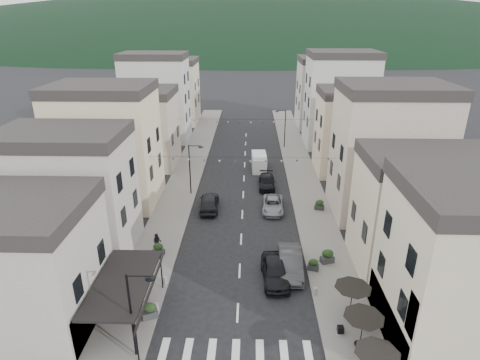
% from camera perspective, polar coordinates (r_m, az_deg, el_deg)
% --- Properties ---
extents(sidewalk_left, '(4.00, 76.00, 0.12)m').
position_cam_1_polar(sidewalk_left, '(52.83, -7.57, 0.78)').
color(sidewalk_left, slate).
rests_on(sidewalk_left, ground).
extents(sidewalk_right, '(4.00, 76.00, 0.12)m').
position_cam_1_polar(sidewalk_right, '(52.61, 8.79, 0.61)').
color(sidewalk_right, slate).
rests_on(sidewalk_right, ground).
extents(hill_backdrop, '(640.00, 360.00, 70.00)m').
position_cam_1_polar(hill_backdrop, '(317.06, 1.50, 18.95)').
color(hill_backdrop, black).
rests_on(hill_backdrop, ground).
extents(boutique_building, '(12.00, 8.00, 8.00)m').
position_cam_1_polar(boutique_building, '(31.03, -30.99, -10.91)').
color(boutique_building, '#A6A298').
rests_on(boutique_building, ground).
extents(bistro_building, '(10.00, 8.00, 10.00)m').
position_cam_1_polar(bistro_building, '(28.54, 30.68, -11.40)').
color(bistro_building, beige).
rests_on(bistro_building, ground).
extents(boutique_awning, '(3.77, 7.50, 3.28)m').
position_cam_1_polar(boutique_awning, '(28.11, -15.82, -13.94)').
color(boutique_awning, black).
rests_on(boutique_awning, ground).
extents(buildings_row_left, '(10.20, 54.16, 14.00)m').
position_cam_1_polar(buildings_row_left, '(57.87, -13.95, 8.54)').
color(buildings_row_left, '#A6A298').
rests_on(buildings_row_left, ground).
extents(buildings_row_right, '(10.20, 54.16, 14.50)m').
position_cam_1_polar(buildings_row_right, '(56.34, 15.77, 8.19)').
color(buildings_row_right, beige).
rests_on(buildings_row_right, ground).
extents(cafe_terrace, '(2.50, 8.10, 2.53)m').
position_cam_1_polar(cafe_terrace, '(26.64, 17.14, -18.54)').
color(cafe_terrace, black).
rests_on(cafe_terrace, ground).
extents(streetlamp_left_near, '(1.70, 0.56, 6.00)m').
position_cam_1_polar(streetlamp_left_near, '(25.12, -14.71, -17.12)').
color(streetlamp_left_near, black).
rests_on(streetlamp_left_near, ground).
extents(streetlamp_left_far, '(1.70, 0.56, 6.00)m').
position_cam_1_polar(streetlamp_left_far, '(45.75, -6.84, 2.22)').
color(streetlamp_left_far, black).
rests_on(streetlamp_left_far, ground).
extents(streetlamp_right_far, '(1.70, 0.56, 6.00)m').
position_cam_1_polar(streetlamp_right_far, '(62.67, 6.18, 7.82)').
color(streetlamp_right_far, black).
rests_on(streetlamp_right_far, ground).
extents(bollards, '(11.66, 10.26, 0.60)m').
position_cam_1_polar(bollards, '(29.04, -0.38, -18.36)').
color(bollards, gray).
rests_on(bollards, ground).
extents(bunting_near, '(19.00, 0.28, 0.62)m').
position_cam_1_polar(bunting_near, '(40.85, 0.38, 2.79)').
color(bunting_near, black).
rests_on(bunting_near, ground).
extents(bunting_far, '(19.00, 0.28, 0.62)m').
position_cam_1_polar(bunting_far, '(56.17, 0.73, 8.29)').
color(bunting_far, black).
rests_on(bunting_far, ground).
extents(parked_car_a, '(2.32, 5.04, 1.67)m').
position_cam_1_polar(parked_car_a, '(32.26, 4.99, -12.78)').
color(parked_car_a, black).
rests_on(parked_car_a, ground).
extents(parked_car_b, '(1.91, 5.25, 1.72)m').
position_cam_1_polar(parked_car_b, '(33.29, 7.17, -11.59)').
color(parked_car_b, '#38383A').
rests_on(parked_car_b, ground).
extents(parked_car_c, '(2.42, 4.85, 1.32)m').
position_cam_1_polar(parked_car_c, '(42.90, 4.69, -3.52)').
color(parked_car_c, gray).
rests_on(parked_car_c, ground).
extents(parked_car_d, '(1.95, 4.75, 1.38)m').
position_cam_1_polar(parked_car_d, '(48.51, 3.83, -0.28)').
color(parked_car_d, black).
rests_on(parked_car_d, ground).
extents(parked_car_e, '(2.19, 5.04, 1.69)m').
position_cam_1_polar(parked_car_e, '(43.04, -4.42, -3.16)').
color(parked_car_e, black).
rests_on(parked_car_e, ground).
extents(delivery_van, '(2.02, 4.79, 2.27)m').
position_cam_1_polar(delivery_van, '(54.12, 2.73, 2.68)').
color(delivery_van, silver).
rests_on(delivery_van, ground).
extents(pedestrian_a, '(0.69, 0.58, 1.61)m').
position_cam_1_polar(pedestrian_a, '(34.22, -13.10, -10.89)').
color(pedestrian_a, black).
rests_on(pedestrian_a, sidewalk_left).
extents(pedestrian_b, '(0.78, 0.61, 1.60)m').
position_cam_1_polar(pedestrian_b, '(36.37, -11.69, -8.61)').
color(pedestrian_b, black).
rests_on(pedestrian_b, sidewalk_left).
extents(planter_la, '(1.20, 0.95, 1.19)m').
position_cam_1_polar(planter_la, '(29.44, -12.74, -17.66)').
color(planter_la, '#323235').
rests_on(planter_la, sidewalk_left).
extents(planter_lb, '(1.08, 0.77, 1.09)m').
position_cam_1_polar(planter_lb, '(35.85, -11.53, -9.60)').
color(planter_lb, '#333235').
rests_on(planter_lb, sidewalk_left).
extents(planter_ra, '(1.24, 0.94, 1.23)m').
position_cam_1_polar(planter_ra, '(34.85, 12.33, -10.55)').
color(planter_ra, '#313234').
rests_on(planter_ra, sidewalk_right).
extents(planter_rb, '(1.00, 0.73, 1.01)m').
position_cam_1_polar(planter_rb, '(33.80, 10.40, -11.75)').
color(planter_rb, '#303032').
rests_on(planter_rb, sidewalk_right).
extents(planter_rc, '(1.11, 0.82, 1.11)m').
position_cam_1_polar(planter_rc, '(43.57, 11.24, -3.48)').
color(planter_rc, '#28282A').
rests_on(planter_rc, sidewalk_right).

